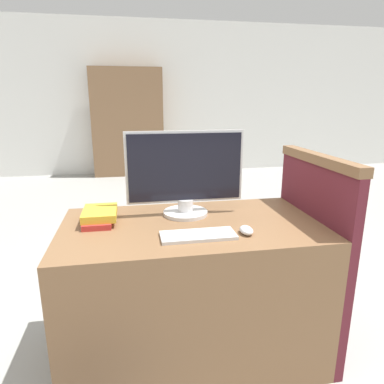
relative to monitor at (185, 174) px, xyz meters
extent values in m
cube|color=white|center=(0.01, 4.95, 0.40)|extent=(12.00, 0.06, 2.80)
cube|color=brown|center=(0.01, -0.15, -0.61)|extent=(1.34, 0.75, 0.77)
cube|color=#5B1E28|center=(0.70, -0.15, -0.47)|extent=(0.05, 0.75, 1.06)
cube|color=brown|center=(0.70, -0.15, 0.09)|extent=(0.07, 0.75, 0.05)
cylinder|color=silver|center=(0.00, 0.00, -0.22)|extent=(0.25, 0.25, 0.02)
cylinder|color=silver|center=(0.00, 0.00, -0.18)|extent=(0.09, 0.09, 0.07)
cube|color=silver|center=(0.00, 0.00, 0.04)|extent=(0.64, 0.01, 0.39)
cube|color=black|center=(0.00, 0.00, 0.04)|extent=(0.61, 0.02, 0.36)
cube|color=silver|center=(0.00, -0.33, -0.22)|extent=(0.35, 0.14, 0.02)
ellipsoid|color=silver|center=(0.24, -0.34, -0.21)|extent=(0.06, 0.10, 0.04)
cube|color=#B72D28|center=(-0.47, -0.06, -0.22)|extent=(0.14, 0.24, 0.03)
cube|color=gold|center=(-0.46, -0.04, -0.18)|extent=(0.17, 0.24, 0.04)
cube|color=#846042|center=(-0.31, 4.71, -0.03)|extent=(1.28, 0.32, 1.94)
camera|label=1|loc=(-0.29, -1.80, 0.39)|focal=32.00mm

